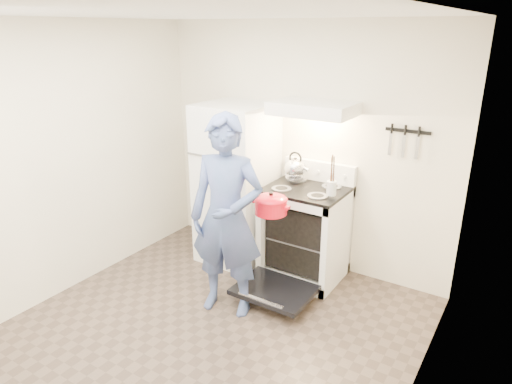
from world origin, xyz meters
TOP-DOWN VIEW (x-y plane):
  - floor at (0.00, 0.00)m, footprint 3.60×3.60m
  - back_wall at (0.00, 1.80)m, footprint 3.20×0.02m
  - refrigerator at (-0.58, 1.45)m, footprint 0.70×0.70m
  - stove_body at (0.23, 1.48)m, footprint 0.76×0.65m
  - cooktop at (0.23, 1.48)m, footprint 0.76×0.65m
  - backsplash at (0.23, 1.76)m, footprint 0.76×0.07m
  - oven_door at (0.23, 0.88)m, footprint 0.70×0.54m
  - oven_rack at (0.23, 1.48)m, footprint 0.60×0.52m
  - range_hood at (0.23, 1.55)m, footprint 0.76×0.50m
  - knife_strip at (1.05, 1.79)m, footprint 0.40×0.02m
  - pizza_stone at (0.31, 1.45)m, footprint 0.36×0.36m
  - tea_kettle at (0.04, 1.58)m, footprint 0.25×0.21m
  - utensil_jar at (0.54, 1.35)m, footprint 0.11×0.11m
  - person at (-0.08, 0.58)m, footprint 0.74×0.58m
  - dutch_oven at (0.19, 0.86)m, footprint 0.35×0.28m

SIDE VIEW (x-z plane):
  - floor at x=0.00m, z-range 0.00..0.00m
  - oven_door at x=0.23m, z-range 0.10..0.15m
  - oven_rack at x=0.23m, z-range 0.43..0.45m
  - pizza_stone at x=0.31m, z-range 0.45..0.46m
  - stove_body at x=0.23m, z-range 0.00..0.92m
  - refrigerator at x=-0.58m, z-range 0.00..1.70m
  - person at x=-0.08m, z-range 0.00..1.78m
  - cooktop at x=0.23m, z-range 0.92..0.95m
  - dutch_oven at x=0.19m, z-range 0.84..1.07m
  - utensil_jar at x=0.54m, z-range 0.98..1.11m
  - backsplash at x=0.23m, z-range 0.95..1.15m
  - tea_kettle at x=0.04m, z-range 0.95..1.26m
  - back_wall at x=0.00m, z-range 0.00..2.50m
  - knife_strip at x=1.05m, z-range 1.54..1.56m
  - range_hood at x=0.23m, z-range 1.65..1.77m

